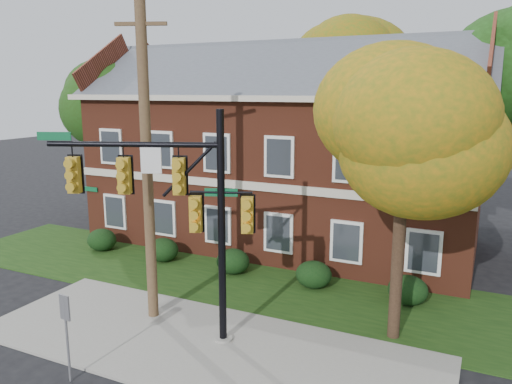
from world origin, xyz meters
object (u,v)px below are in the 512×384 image
at_px(sign_post, 66,323).
at_px(traffic_signal, 178,202).
at_px(hedge_left, 163,250).
at_px(hedge_right, 314,275).
at_px(apartment_building, 283,142).
at_px(tree_near_right, 414,119).
at_px(hedge_far_right, 408,290).
at_px(tree_far_rear, 354,66).
at_px(utility_pole, 147,165).
at_px(hedge_far_left, 102,240).
at_px(hedge_center, 233,261).
at_px(tree_left_rear, 109,104).

bearing_deg(sign_post, traffic_signal, 70.74).
height_order(traffic_signal, sign_post, traffic_signal).
height_order(hedge_left, hedge_right, same).
height_order(apartment_building, tree_near_right, apartment_building).
bearing_deg(hedge_left, hedge_far_right, 0.00).
relative_size(tree_far_rear, sign_post, 4.81).
relative_size(apartment_building, tree_near_right, 2.19).
relative_size(hedge_left, tree_near_right, 0.16).
bearing_deg(hedge_right, utility_pole, -130.29).
distance_m(hedge_far_left, tree_far_rear, 17.61).
bearing_deg(hedge_right, tree_far_rear, 99.36).
bearing_deg(hedge_left, utility_pole, -57.55).
bearing_deg(utility_pole, hedge_far_right, 11.10).
xyz_separation_m(hedge_left, hedge_center, (3.50, 0.00, 0.00)).
xyz_separation_m(hedge_left, tree_near_right, (10.72, -2.83, 6.14)).
height_order(tree_near_right, tree_far_rear, tree_far_rear).
distance_m(hedge_right, hedge_far_right, 3.50).
distance_m(hedge_right, tree_near_right, 7.72).
bearing_deg(tree_far_rear, sign_post, -94.01).
height_order(tree_near_right, tree_left_rear, tree_left_rear).
xyz_separation_m(hedge_right, hedge_far_right, (3.50, 0.00, 0.00)).
bearing_deg(hedge_center, hedge_far_right, 0.00).
distance_m(apartment_building, tree_far_rear, 8.84).
height_order(hedge_far_right, traffic_signal, traffic_signal).
bearing_deg(sign_post, utility_pole, 100.63).
xyz_separation_m(hedge_far_right, tree_far_rear, (-5.66, 13.09, 8.32)).
relative_size(hedge_far_left, hedge_right, 1.00).
relative_size(apartment_building, hedge_far_left, 13.43).
bearing_deg(traffic_signal, sign_post, -136.38).
height_order(hedge_right, hedge_far_right, same).
bearing_deg(utility_pole, hedge_left, 101.37).
distance_m(tree_far_rear, traffic_signal, 19.28).
distance_m(apartment_building, hedge_left, 7.73).
bearing_deg(sign_post, hedge_center, 94.90).
bearing_deg(hedge_far_right, apartment_building, 143.11).
bearing_deg(hedge_far_right, hedge_center, 180.00).
xyz_separation_m(hedge_far_left, tree_near_right, (14.22, -2.83, 6.14)).
distance_m(hedge_far_right, tree_far_rear, 16.51).
bearing_deg(tree_near_right, utility_pole, -166.29).
bearing_deg(hedge_left, hedge_center, 0.00).
xyz_separation_m(hedge_left, utility_pole, (3.00, -4.72, 4.64)).
bearing_deg(apartment_building, utility_pole, -92.87).
distance_m(hedge_far_left, sign_post, 11.11).
bearing_deg(tree_far_rear, utility_pole, -95.90).
height_order(hedge_center, sign_post, sign_post).
distance_m(hedge_far_left, hedge_right, 10.50).
bearing_deg(hedge_far_left, hedge_right, 0.00).
bearing_deg(hedge_far_left, hedge_center, 0.00).
bearing_deg(tree_near_right, sign_post, -141.64).
height_order(apartment_building, tree_left_rear, apartment_building).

